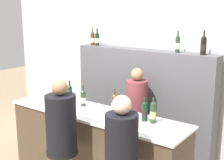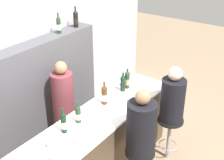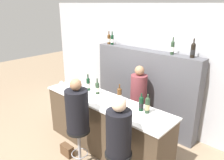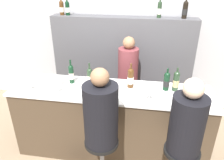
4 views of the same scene
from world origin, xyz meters
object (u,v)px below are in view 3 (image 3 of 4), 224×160
object	(u,v)px
guest_seated_right	(119,130)
bartender	(138,104)
wine_bottle_backbar_3	(193,50)
guest_seated_left	(77,109)
wine_bottle_counter_4	(147,105)
metal_bowl	(78,87)
wine_bottle_backbar_0	(109,39)
wine_glass_2	(119,107)
wine_glass_1	(73,89)
wine_bottle_backbar_1	(112,39)
wine_bottle_counter_3	(141,103)
bar_stool_left	(79,137)
wine_bottle_counter_1	(97,88)
wine_bottle_counter_2	(119,95)
handbag	(67,150)
wine_bottle_counter_0	(88,84)
wine_bottle_backbar_2	(172,47)
wine_glass_0	(61,83)

from	to	relation	value
guest_seated_right	bartender	size ratio (longest dim) A/B	0.55
wine_bottle_backbar_3	guest_seated_left	size ratio (longest dim) A/B	0.39
wine_bottle_counter_4	metal_bowl	size ratio (longest dim) A/B	1.39
wine_bottle_backbar_0	wine_glass_2	world-z (taller)	wine_bottle_backbar_0
wine_bottle_backbar_0	guest_seated_left	world-z (taller)	wine_bottle_backbar_0
wine_glass_1	metal_bowl	xyz separation A→B (m)	(-0.13, 0.21, -0.07)
wine_bottle_backbar_1	guest_seated_left	size ratio (longest dim) A/B	0.35
wine_bottle_counter_4	wine_glass_2	size ratio (longest dim) A/B	2.33
wine_bottle_counter_3	metal_bowl	world-z (taller)	wine_bottle_counter_3
wine_bottle_counter_4	bartender	size ratio (longest dim) A/B	0.21
bar_stool_left	wine_bottle_counter_4	bearing A→B (deg)	41.85
wine_bottle_counter_1	wine_bottle_counter_3	xyz separation A→B (m)	(0.99, 0.00, 0.01)
wine_bottle_counter_4	wine_glass_1	world-z (taller)	wine_bottle_counter_4
guest_seated_right	wine_bottle_counter_2	bearing A→B (deg)	130.36
wine_glass_2	bar_stool_left	bearing A→B (deg)	-138.28
wine_bottle_counter_1	wine_bottle_backbar_1	world-z (taller)	wine_bottle_backbar_1
guest_seated_left	handbag	distance (m)	1.02
wine_bottle_counter_4	metal_bowl	distance (m)	1.58
wine_bottle_backbar_1	wine_bottle_counter_0	bearing A→B (deg)	-70.89
wine_bottle_backbar_2	bartender	size ratio (longest dim) A/B	0.22
wine_bottle_counter_0	wine_bottle_counter_2	world-z (taller)	wine_bottle_counter_2
wine_bottle_counter_2	guest_seated_left	size ratio (longest dim) A/B	0.38
wine_bottle_counter_0	guest_seated_left	distance (m)	0.91
handbag	guest_seated_left	bearing A→B (deg)	0.00
wine_bottle_counter_1	guest_seated_left	world-z (taller)	guest_seated_left
wine_glass_1	guest_seated_left	size ratio (longest dim) A/B	0.16
metal_bowl	wine_bottle_counter_4	bearing A→B (deg)	3.13
wine_bottle_counter_0	wine_bottle_counter_2	distance (m)	0.79
wine_bottle_counter_0	handbag	world-z (taller)	wine_bottle_counter_0
wine_bottle_backbar_2	guest_seated_left	size ratio (longest dim) A/B	0.37
guest_seated_left	guest_seated_right	xyz separation A→B (m)	(0.85, 0.00, -0.02)
wine_bottle_backbar_0	handbag	size ratio (longest dim) A/B	1.15
metal_bowl	wine_glass_0	bearing A→B (deg)	-139.86
guest_seated_right	wine_glass_0	bearing A→B (deg)	167.10
wine_bottle_backbar_2	wine_glass_2	distance (m)	1.57
wine_bottle_counter_3	wine_bottle_backbar_3	world-z (taller)	wine_bottle_backbar_3
wine_bottle_backbar_0	wine_bottle_counter_2	bearing A→B (deg)	-40.73
wine_bottle_counter_1	wine_bottle_counter_4	xyz separation A→B (m)	(1.10, 0.00, 0.02)
wine_bottle_counter_1	wine_glass_1	size ratio (longest dim) A/B	2.24
wine_bottle_counter_2	metal_bowl	world-z (taller)	wine_bottle_counter_2
wine_bottle_counter_4	wine_bottle_backbar_0	world-z (taller)	wine_bottle_backbar_0
wine_bottle_backbar_3	wine_glass_0	world-z (taller)	wine_bottle_backbar_3
wine_glass_1	bartender	world-z (taller)	bartender
wine_glass_2	wine_bottle_counter_1	bearing A→B (deg)	159.43
wine_bottle_counter_1	wine_bottle_counter_3	bearing A→B (deg)	0.00
wine_bottle_backbar_1	bar_stool_left	world-z (taller)	wine_bottle_backbar_1
wine_glass_1	bar_stool_left	bearing A→B (deg)	-33.60
wine_bottle_backbar_2	wine_glass_1	size ratio (longest dim) A/B	2.39
wine_glass_1	wine_glass_0	bearing A→B (deg)	180.00
wine_bottle_counter_3	wine_glass_1	world-z (taller)	wine_bottle_counter_3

